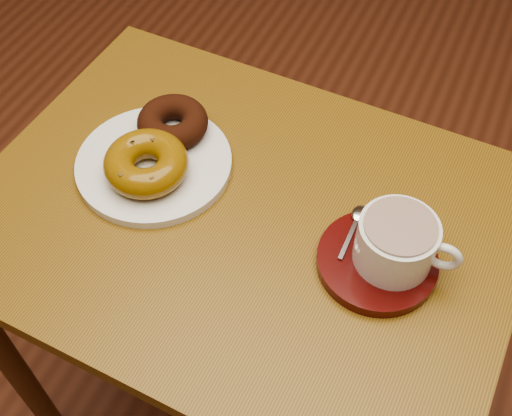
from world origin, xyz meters
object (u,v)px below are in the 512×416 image
at_px(donut_plate, 154,164).
at_px(cafe_table, 244,257).
at_px(saucer, 377,261).
at_px(coffee_cup, 397,242).

bearing_deg(donut_plate, cafe_table, -8.43).
bearing_deg(saucer, cafe_table, 178.01).
relative_size(saucer, coffee_cup, 1.18).
distance_m(cafe_table, saucer, 0.23).
relative_size(donut_plate, saucer, 1.45).
bearing_deg(donut_plate, coffee_cup, -3.41).
relative_size(cafe_table, saucer, 4.93).
relative_size(donut_plate, coffee_cup, 1.71).
xyz_separation_m(donut_plate, coffee_cup, (0.36, -0.02, 0.04)).
height_order(cafe_table, coffee_cup, coffee_cup).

